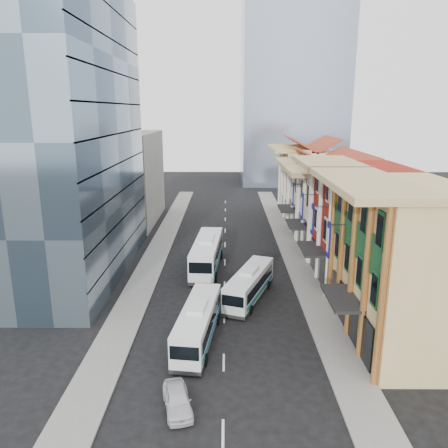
{
  "coord_description": "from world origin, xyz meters",
  "views": [
    {
      "loc": [
        0.17,
        -26.45,
        17.33
      ],
      "look_at": [
        -0.09,
        22.04,
        4.66
      ],
      "focal_mm": 35.0,
      "sensor_mm": 36.0,
      "label": 1
    }
  ],
  "objects_px": {
    "sedan_left": "(177,400)",
    "bus_left_near": "(198,323)",
    "bus_right": "(249,284)",
    "bus_left_far": "(207,253)",
    "shophouse_tan": "(408,264)",
    "office_tower": "(59,134)"
  },
  "relations": [
    {
      "from": "bus_left_far",
      "to": "office_tower",
      "type": "bearing_deg",
      "value": -172.39
    },
    {
      "from": "shophouse_tan",
      "to": "bus_left_far",
      "type": "bearing_deg",
      "value": 136.94
    },
    {
      "from": "bus_left_near",
      "to": "sedan_left",
      "type": "bearing_deg",
      "value": -88.34
    },
    {
      "from": "office_tower",
      "to": "bus_left_far",
      "type": "height_order",
      "value": "office_tower"
    },
    {
      "from": "sedan_left",
      "to": "shophouse_tan",
      "type": "bearing_deg",
      "value": 14.22
    },
    {
      "from": "bus_right",
      "to": "shophouse_tan",
      "type": "bearing_deg",
      "value": -10.06
    },
    {
      "from": "office_tower",
      "to": "bus_right",
      "type": "distance_m",
      "value": 24.66
    },
    {
      "from": "shophouse_tan",
      "to": "bus_left_far",
      "type": "xyz_separation_m",
      "value": [
        -16.0,
        14.95,
        -4.16
      ]
    },
    {
      "from": "bus_left_far",
      "to": "sedan_left",
      "type": "relative_size",
      "value": 3.02
    },
    {
      "from": "bus_left_far",
      "to": "sedan_left",
      "type": "height_order",
      "value": "bus_left_far"
    },
    {
      "from": "bus_right",
      "to": "bus_left_far",
      "type": "bearing_deg",
      "value": 138.14
    },
    {
      "from": "shophouse_tan",
      "to": "sedan_left",
      "type": "height_order",
      "value": "shophouse_tan"
    },
    {
      "from": "bus_left_near",
      "to": "bus_left_far",
      "type": "distance_m",
      "value": 16.03
    },
    {
      "from": "sedan_left",
      "to": "bus_left_near",
      "type": "bearing_deg",
      "value": 70.63
    },
    {
      "from": "bus_left_near",
      "to": "sedan_left",
      "type": "xyz_separation_m",
      "value": [
        -0.73,
        -7.94,
        -0.92
      ]
    },
    {
      "from": "shophouse_tan",
      "to": "bus_left_far",
      "type": "relative_size",
      "value": 1.22
    },
    {
      "from": "office_tower",
      "to": "sedan_left",
      "type": "distance_m",
      "value": 30.65
    },
    {
      "from": "shophouse_tan",
      "to": "bus_left_far",
      "type": "distance_m",
      "value": 22.29
    },
    {
      "from": "office_tower",
      "to": "bus_left_near",
      "type": "height_order",
      "value": "office_tower"
    },
    {
      "from": "bus_left_far",
      "to": "bus_right",
      "type": "relative_size",
      "value": 1.21
    },
    {
      "from": "shophouse_tan",
      "to": "bus_left_near",
      "type": "height_order",
      "value": "shophouse_tan"
    },
    {
      "from": "office_tower",
      "to": "sedan_left",
      "type": "bearing_deg",
      "value": -58.2
    }
  ]
}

